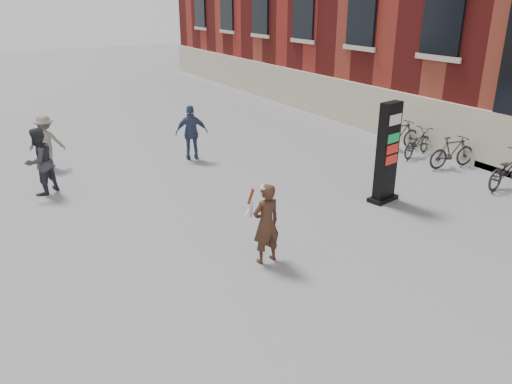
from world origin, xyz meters
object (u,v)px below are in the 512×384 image
bike_6 (417,143)px  bike_7 (400,135)px  woman (266,222)px  pedestrian_b (46,141)px  bike_5 (452,152)px  pedestrian_a (39,162)px  pedestrian_c (192,133)px  bike_4 (507,169)px  info_pylon (387,153)px

bike_6 → bike_7: 0.84m
woman → bike_7: bearing=-154.3°
pedestrian_b → bike_5: bearing=171.3°
pedestrian_a → pedestrian_b: pedestrian_a is taller
pedestrian_c → bike_5: pedestrian_c is taller
bike_5 → bike_7: bearing=8.0°
pedestrian_a → pedestrian_c: (4.76, 0.98, -0.02)m
pedestrian_a → woman: bearing=80.6°
woman → bike_6: woman is taller
woman → bike_7: (8.12, 4.70, -0.33)m
bike_5 → bike_6: (0.00, 1.46, -0.05)m
bike_4 → pedestrian_a: bearing=54.1°
info_pylon → bike_6: info_pylon is taller
woman → bike_7: 9.39m
pedestrian_a → bike_5: size_ratio=1.09×
pedestrian_c → bike_7: pedestrian_c is taller
woman → pedestrian_b: woman is taller
pedestrian_a → pedestrian_b: bearing=-139.5°
pedestrian_b → bike_4: size_ratio=0.86×
info_pylon → bike_4: 3.95m
info_pylon → bike_4: (3.77, -0.86, -0.80)m
pedestrian_b → bike_5: pedestrian_b is taller
bike_6 → info_pylon: bearing=105.4°
info_pylon → bike_6: (3.77, 2.53, -0.85)m
pedestrian_b → woman: bearing=129.5°
pedestrian_b → info_pylon: bearing=155.7°
info_pylon → bike_5: 4.00m
pedestrian_c → bike_5: (6.79, -4.77, -0.39)m
woman → bike_4: bearing=179.0°
bike_5 → bike_7: 2.30m
pedestrian_a → bike_6: pedestrian_a is taller
bike_6 → bike_7: bearing=-18.4°
bike_7 → pedestrian_c: bearing=72.8°
woman → bike_5: (8.12, 2.40, -0.35)m
woman → pedestrian_b: bearing=-75.4°
pedestrian_c → bike_4: 9.54m
bike_4 → bike_5: 1.92m
pedestrian_c → bike_5: size_ratio=1.06×
info_pylon → pedestrian_c: (-3.01, 5.83, -0.41)m
bike_6 → pedestrian_c: bearing=45.7°
pedestrian_a → bike_4: 12.89m
pedestrian_b → bike_4: 13.73m
pedestrian_c → bike_6: (6.79, -3.30, -0.44)m
bike_4 → bike_6: size_ratio=1.11×
woman → pedestrian_a: pedestrian_a is taller
pedestrian_b → bike_7: (11.08, -3.89, -0.31)m
bike_6 → bike_5: bearing=161.6°
woman → pedestrian_c: bearing=-104.9°
woman → pedestrian_b: 9.09m
info_pylon → pedestrian_b: info_pylon is taller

